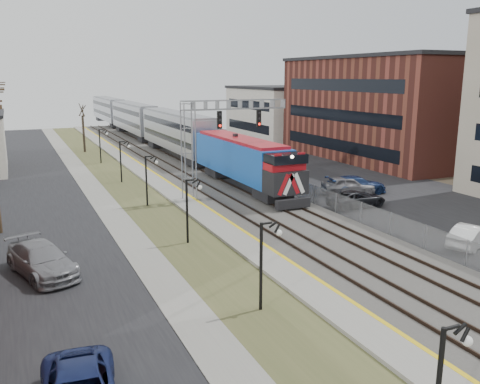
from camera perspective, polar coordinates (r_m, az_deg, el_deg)
street_west at (r=46.43m, az=-21.49°, el=-0.45°), size 7.00×120.00×0.04m
sidewalk at (r=46.81m, az=-16.00°, el=0.08°), size 2.00×120.00×0.08m
grass_median at (r=47.30m, az=-12.42°, el=0.40°), size 4.00×120.00×0.06m
platform at (r=47.96m, az=-8.92°, el=0.82°), size 2.00×120.00×0.24m
ballast_bed at (r=49.48m, az=-3.33°, el=1.31°), size 8.00×120.00×0.20m
parking_lot at (r=54.83m, az=8.47°, el=2.24°), size 16.00×120.00×0.04m
platform_edge at (r=48.17m, az=-7.91°, el=1.06°), size 0.24×120.00×0.01m
track_near at (r=48.78m, az=-5.53°, el=1.31°), size 1.58×120.00×0.15m
track_far at (r=49.98m, az=-1.73°, el=1.65°), size 1.58×120.00×0.15m
train at (r=78.98m, az=-10.49°, el=7.52°), size 3.00×85.85×5.33m
signal_gantry at (r=41.17m, az=-3.56°, el=6.69°), size 9.00×1.07×8.15m
lampposts at (r=31.10m, az=-6.13°, el=-2.12°), size 0.14×62.14×4.00m
fence at (r=50.96m, az=1.08°, el=2.47°), size 0.04×120.00×1.60m
buildings_east at (r=60.02m, az=22.17°, el=8.41°), size 16.00×76.00×15.00m
bare_trees at (r=49.77m, az=-23.33°, el=3.38°), size 12.30×42.30×5.95m
car_lot_b at (r=33.43m, az=24.55°, el=-4.52°), size 4.41×2.88×1.37m
car_lot_c at (r=40.48m, az=12.94°, el=-0.81°), size 4.84×2.42×1.32m
car_lot_d at (r=45.28m, az=12.93°, el=0.76°), size 5.55×3.16×1.52m
car_lot_e at (r=44.69m, az=12.04°, el=0.68°), size 4.96×3.14×1.57m
car_lot_f at (r=50.68m, az=4.41°, el=2.36°), size 5.03×3.34×1.57m
car_street_b at (r=28.12m, az=-21.39°, el=-7.16°), size 3.82×5.94×1.60m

